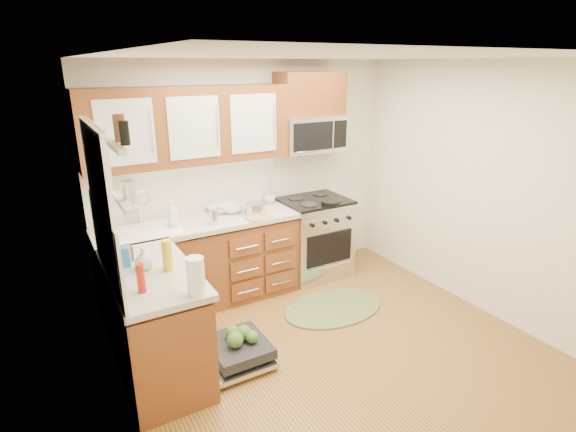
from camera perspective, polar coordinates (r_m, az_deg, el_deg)
floor at (r=4.24m, az=6.15°, el=-16.62°), size 3.50×3.50×0.00m
ceiling at (r=3.46m, az=7.67°, el=19.44°), size 3.50×3.50×0.00m
wall_back at (r=5.12m, az=-4.90°, el=5.14°), size 3.50×0.04×2.50m
wall_front at (r=2.61m, az=30.68°, el=-11.44°), size 3.50×0.04×2.50m
wall_left at (r=3.03m, az=-21.02°, el=-5.88°), size 0.04×3.50×2.50m
wall_right at (r=4.88m, az=23.63°, el=2.94°), size 0.04×3.50×2.50m
base_cabinet_back at (r=4.87m, az=-10.89°, el=-6.17°), size 2.05×0.60×0.85m
base_cabinet_left at (r=3.91m, az=-16.51°, el=-13.25°), size 0.60×1.25×0.85m
countertop_back at (r=4.68m, az=-11.20°, el=-0.93°), size 2.07×0.64×0.05m
countertop_left at (r=3.69m, az=-17.04°, el=-6.94°), size 0.64×1.27×0.05m
backsplash_back at (r=4.86m, az=-12.58°, el=3.53°), size 2.05×0.02×0.57m
backsplash_left at (r=3.53m, az=-22.16°, el=-3.24°), size 0.02×1.25×0.57m
upper_cabinets at (r=4.58m, az=-12.55°, el=11.13°), size 2.05×0.35×0.75m
cabinet_over_mw at (r=5.16m, az=2.78°, el=15.25°), size 0.76×0.35×0.47m
range at (r=5.40m, az=3.33°, el=-2.72°), size 0.76×0.64×0.95m
microwave at (r=5.18m, az=2.86°, el=10.42°), size 0.76×0.38×0.40m
sink at (r=4.57m, az=-17.26°, el=-3.26°), size 0.62×0.50×0.26m
dishwasher at (r=4.05m, az=-6.80°, el=-16.83°), size 0.70×0.60×0.20m
window at (r=3.40m, az=-22.79°, el=1.94°), size 0.03×1.05×1.05m
window_blind at (r=3.33m, az=-23.08°, el=7.44°), size 0.02×0.96×0.40m
shelf_upper at (r=2.47m, az=-21.10°, el=8.22°), size 0.04×0.40×0.03m
shelf_lower at (r=2.54m, az=-20.31°, el=1.58°), size 0.04×0.40×0.03m
rug at (r=4.86m, az=5.83°, el=-11.50°), size 1.31×1.08×0.02m
skillet at (r=5.07m, az=5.46°, el=1.71°), size 0.28×0.28×0.04m
stock_pot at (r=4.77m, az=-4.22°, el=0.92°), size 0.28×0.28×0.13m
cutting_board at (r=4.68m, az=-3.78°, el=-0.18°), size 0.28×0.21×0.02m
canister at (r=4.54m, az=-9.40°, el=-0.12°), size 0.10×0.10×0.15m
paper_towel_roll at (r=3.19m, az=-11.65°, el=-7.47°), size 0.16×0.16×0.27m
mustard_bottle at (r=3.60m, az=-15.09°, el=-4.83°), size 0.08×0.08×0.25m
red_bottle at (r=3.32m, az=-18.18°, el=-7.51°), size 0.08×0.08×0.22m
wooden_box at (r=3.88m, az=-20.11°, el=-4.57°), size 0.14×0.11×0.13m
blue_carton at (r=3.78m, az=-20.16°, el=-4.92°), size 0.12×0.09×0.16m
bowl_a at (r=4.90m, az=-8.53°, el=0.83°), size 0.31×0.31×0.06m
bowl_b at (r=4.90m, az=-7.25°, el=0.99°), size 0.34×0.34×0.09m
cup at (r=5.19m, az=-2.35°, el=2.24°), size 0.15×0.15×0.10m
soap_bottle_a at (r=4.53m, az=-14.47°, el=0.25°), size 0.11×0.11×0.27m
soap_bottle_b at (r=4.01m, az=-21.13°, el=-3.52°), size 0.10×0.10×0.18m
soap_bottle_c at (r=3.68m, az=-17.86°, el=-5.18°), size 0.15×0.15×0.18m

